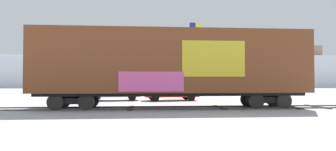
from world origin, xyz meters
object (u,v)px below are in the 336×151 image
Objects in this scene: parked_car_red at (170,91)px; freight_car at (172,63)px; flagpole at (191,48)px; parked_car_silver at (114,91)px.

freight_car is at bearing -91.28° from parked_car_red.
flagpole is at bearing 68.43° from parked_car_red.
parked_car_red is (-2.61, -6.60, -4.55)m from flagpole.
parked_car_silver is 0.96× the size of parked_car_red.
freight_car is at bearing -56.15° from parked_car_silver.
parked_car_red is (4.82, -0.22, -0.01)m from parked_car_silver.
parked_car_red is at bearing 88.72° from freight_car.
parked_car_silver is (-7.43, -6.38, -4.55)m from flagpole.
freight_car is 3.43× the size of parked_car_red.
freight_car reaches higher than parked_car_red.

